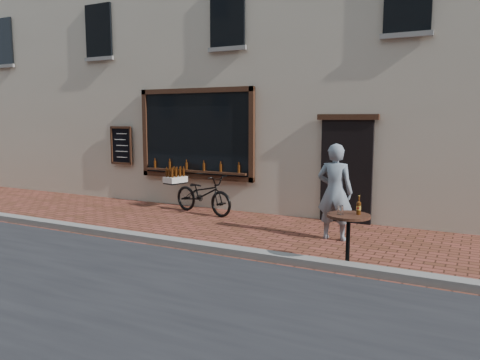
% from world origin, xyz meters
% --- Properties ---
extents(ground, '(90.00, 90.00, 0.00)m').
position_xyz_m(ground, '(0.00, 0.00, 0.00)').
color(ground, '#572C1C').
rests_on(ground, ground).
extents(kerb, '(90.00, 0.25, 0.12)m').
position_xyz_m(kerb, '(0.00, 0.20, 0.06)').
color(kerb, slate).
rests_on(kerb, ground).
extents(shop_building, '(28.00, 6.20, 10.00)m').
position_xyz_m(shop_building, '(0.00, 6.50, 5.00)').
color(shop_building, '#B9AA92').
rests_on(shop_building, ground).
extents(cargo_bicycle, '(2.12, 1.03, 1.00)m').
position_xyz_m(cargo_bicycle, '(-1.34, 2.83, 0.48)').
color(cargo_bicycle, black).
rests_on(cargo_bicycle, ground).
extents(bistro_table, '(0.64, 0.64, 1.10)m').
position_xyz_m(bistro_table, '(2.76, 0.36, 0.59)').
color(bistro_table, black).
rests_on(bistro_table, ground).
extents(pedestrian, '(0.67, 0.45, 1.78)m').
position_xyz_m(pedestrian, '(2.10, 1.92, 0.89)').
color(pedestrian, slate).
rests_on(pedestrian, ground).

